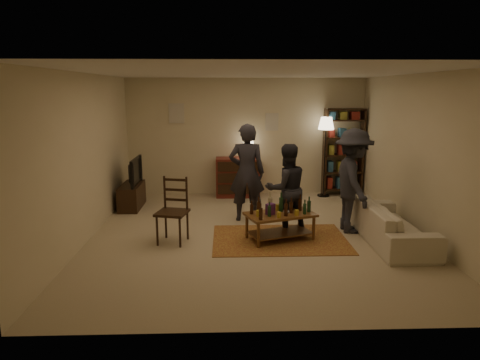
{
  "coord_description": "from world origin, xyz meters",
  "views": [
    {
      "loc": [
        -0.48,
        -6.96,
        2.43
      ],
      "look_at": [
        -0.24,
        0.1,
        0.94
      ],
      "focal_mm": 32.0,
      "sensor_mm": 36.0,
      "label": 1
    }
  ],
  "objects_px": {
    "floor_lamp": "(326,129)",
    "sofa": "(391,223)",
    "tv_stand": "(132,190)",
    "person_right": "(286,189)",
    "bookshelf": "(343,151)",
    "person_by_sofa": "(353,181)",
    "dresser": "(238,176)",
    "coffee_table": "(280,216)",
    "dining_chair": "(173,207)",
    "person_left": "(247,173)"
  },
  "relations": [
    {
      "from": "coffee_table",
      "to": "person_by_sofa",
      "type": "xyz_separation_m",
      "value": [
        1.3,
        0.4,
        0.49
      ]
    },
    {
      "from": "tv_stand",
      "to": "dresser",
      "type": "distance_m",
      "value": 2.43
    },
    {
      "from": "person_left",
      "to": "person_by_sofa",
      "type": "xyz_separation_m",
      "value": [
        1.79,
        -0.71,
        -0.02
      ]
    },
    {
      "from": "bookshelf",
      "to": "person_left",
      "type": "relative_size",
      "value": 1.1
    },
    {
      "from": "person_left",
      "to": "tv_stand",
      "type": "bearing_deg",
      "value": -17.9
    },
    {
      "from": "dining_chair",
      "to": "sofa",
      "type": "distance_m",
      "value": 3.54
    },
    {
      "from": "dresser",
      "to": "person_by_sofa",
      "type": "relative_size",
      "value": 0.76
    },
    {
      "from": "sofa",
      "to": "bookshelf",
      "type": "bearing_deg",
      "value": -0.82
    },
    {
      "from": "tv_stand",
      "to": "bookshelf",
      "type": "distance_m",
      "value": 4.84
    },
    {
      "from": "floor_lamp",
      "to": "sofa",
      "type": "xyz_separation_m",
      "value": [
        0.4,
        -3.05,
        -1.26
      ]
    },
    {
      "from": "tv_stand",
      "to": "person_right",
      "type": "height_order",
      "value": "person_right"
    },
    {
      "from": "dining_chair",
      "to": "tv_stand",
      "type": "height_order",
      "value": "dining_chair"
    },
    {
      "from": "person_by_sofa",
      "to": "dining_chair",
      "type": "bearing_deg",
      "value": 96.9
    },
    {
      "from": "tv_stand",
      "to": "dresser",
      "type": "relative_size",
      "value": 0.78
    },
    {
      "from": "dining_chair",
      "to": "sofa",
      "type": "bearing_deg",
      "value": 11.19
    },
    {
      "from": "dresser",
      "to": "person_right",
      "type": "xyz_separation_m",
      "value": [
        0.75,
        -2.58,
        0.3
      ]
    },
    {
      "from": "tv_stand",
      "to": "person_by_sofa",
      "type": "height_order",
      "value": "person_by_sofa"
    },
    {
      "from": "coffee_table",
      "to": "sofa",
      "type": "xyz_separation_m",
      "value": [
        1.8,
        -0.14,
        -0.1
      ]
    },
    {
      "from": "tv_stand",
      "to": "person_left",
      "type": "bearing_deg",
      "value": -21.99
    },
    {
      "from": "dining_chair",
      "to": "tv_stand",
      "type": "xyz_separation_m",
      "value": [
        -1.12,
        2.07,
        -0.19
      ]
    },
    {
      "from": "dining_chair",
      "to": "bookshelf",
      "type": "relative_size",
      "value": 0.54
    },
    {
      "from": "dining_chair",
      "to": "person_right",
      "type": "relative_size",
      "value": 0.7
    },
    {
      "from": "person_left",
      "to": "dresser",
      "type": "bearing_deg",
      "value": -82.69
    },
    {
      "from": "person_right",
      "to": "coffee_table",
      "type": "bearing_deg",
      "value": 53.74
    },
    {
      "from": "person_right",
      "to": "person_by_sofa",
      "type": "xyz_separation_m",
      "value": [
        1.14,
        0.0,
        0.13
      ]
    },
    {
      "from": "tv_stand",
      "to": "floor_lamp",
      "type": "height_order",
      "value": "floor_lamp"
    },
    {
      "from": "tv_stand",
      "to": "floor_lamp",
      "type": "bearing_deg",
      "value": 11.33
    },
    {
      "from": "sofa",
      "to": "person_left",
      "type": "relative_size",
      "value": 1.14
    },
    {
      "from": "sofa",
      "to": "tv_stand",
      "type": "bearing_deg",
      "value": 64.66
    },
    {
      "from": "dresser",
      "to": "person_right",
      "type": "bearing_deg",
      "value": -73.81
    },
    {
      "from": "person_left",
      "to": "floor_lamp",
      "type": "bearing_deg",
      "value": -132.17
    },
    {
      "from": "tv_stand",
      "to": "bookshelf",
      "type": "xyz_separation_m",
      "value": [
        4.69,
        0.98,
        0.65
      ]
    },
    {
      "from": "coffee_table",
      "to": "bookshelf",
      "type": "distance_m",
      "value": 3.61
    },
    {
      "from": "bookshelf",
      "to": "person_by_sofa",
      "type": "relative_size",
      "value": 1.12
    },
    {
      "from": "coffee_table",
      "to": "sofa",
      "type": "relative_size",
      "value": 0.6
    },
    {
      "from": "sofa",
      "to": "person_left",
      "type": "bearing_deg",
      "value": 61.38
    },
    {
      "from": "floor_lamp",
      "to": "sofa",
      "type": "height_order",
      "value": "floor_lamp"
    },
    {
      "from": "coffee_table",
      "to": "person_right",
      "type": "bearing_deg",
      "value": 68.57
    },
    {
      "from": "dining_chair",
      "to": "person_by_sofa",
      "type": "distance_m",
      "value": 3.07
    },
    {
      "from": "dresser",
      "to": "sofa",
      "type": "distance_m",
      "value": 3.93
    },
    {
      "from": "dining_chair",
      "to": "tv_stand",
      "type": "bearing_deg",
      "value": 131.74
    },
    {
      "from": "dresser",
      "to": "person_by_sofa",
      "type": "height_order",
      "value": "person_by_sofa"
    },
    {
      "from": "sofa",
      "to": "coffee_table",
      "type": "bearing_deg",
      "value": 85.64
    },
    {
      "from": "dresser",
      "to": "dining_chair",
      "type": "bearing_deg",
      "value": -110.87
    },
    {
      "from": "sofa",
      "to": "person_right",
      "type": "relative_size",
      "value": 1.35
    },
    {
      "from": "coffee_table",
      "to": "person_left",
      "type": "height_order",
      "value": "person_left"
    },
    {
      "from": "coffee_table",
      "to": "tv_stand",
      "type": "height_order",
      "value": "tv_stand"
    },
    {
      "from": "tv_stand",
      "to": "bookshelf",
      "type": "bearing_deg",
      "value": 11.8
    },
    {
      "from": "dresser",
      "to": "floor_lamp",
      "type": "relative_size",
      "value": 0.74
    },
    {
      "from": "dresser",
      "to": "floor_lamp",
      "type": "bearing_deg",
      "value": -1.83
    }
  ]
}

